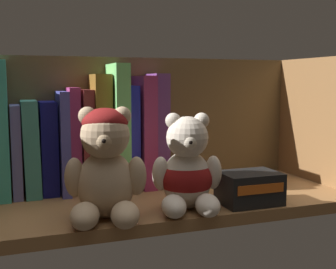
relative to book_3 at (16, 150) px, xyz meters
The scene contains 17 objects.
shelf_board 27.42cm from the book_3, 24.97° to the right, with size 67.30×26.31×2.00cm, color olive.
shelf_back_panel 23.84cm from the book_3, ahead, with size 69.70×1.20×27.12cm, color brown.
shelf_side_panel_right 58.99cm from the book_3, 10.68° to the right, with size 1.60×28.71×27.12cm, color olive.
book_3 is the anchor object (origin of this frame).
book_4 2.49cm from the book_3, ahead, with size 2.70×11.82×17.06cm, color teal.
book_5 5.54cm from the book_3, ahead, with size 2.91×10.19×16.82cm, color navy.
book_6 8.16cm from the book_3, ahead, with size 1.64×13.47×18.63cm, color #4548A5.
book_7 10.24cm from the book_3, ahead, with size 1.93×9.05×19.30cm, color #9F2F65.
book_8 12.40cm from the book_3, ahead, with size 1.92×10.25×18.91cm, color maroon.
book_9 15.33cm from the book_3, ahead, with size 3.04×11.27×21.70cm, color brown.
book_10 18.54cm from the book_3, ahead, with size 2.60×14.80×23.62cm, color #6ECD6C.
book_11 20.80cm from the book_3, ahead, with size 1.98×11.15×19.61cm, color #2127BD.
book_12 23.45cm from the book_3, ahead, with size 2.62×13.32×21.44cm, color #932B5D.
book_13 26.40cm from the book_3, ahead, with size 2.73×10.94×21.86cm, color #66387C.
teddy_bear_larger 23.11cm from the book_3, 58.18° to the right, with size 12.78×13.11×16.74cm.
teddy_bear_smaller 31.89cm from the book_3, 37.02° to the right, with size 11.81×12.45×15.49cm.
small_product_box 41.81cm from the book_3, 28.57° to the right, with size 9.82×7.22×5.35cm.
Camera 1 is at (-23.83, -70.59, 22.38)cm, focal length 46.18 mm.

